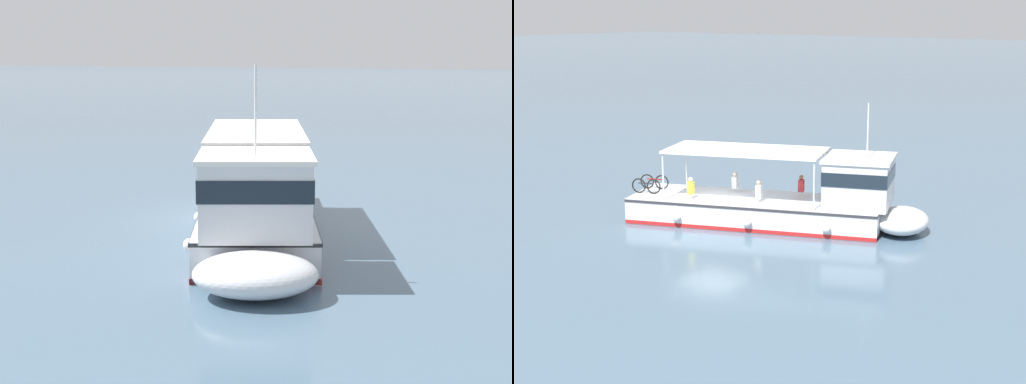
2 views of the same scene
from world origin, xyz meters
The scene contains 2 objects.
ground_plane centered at (0.00, 0.00, 0.00)m, with size 400.00×400.00×0.00m, color slate.
ferry_main centered at (-2.00, 2.78, 1.02)m, with size 7.38×12.98×5.32m.
Camera 2 is at (24.58, 20.81, 9.04)m, focal length 54.93 mm.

